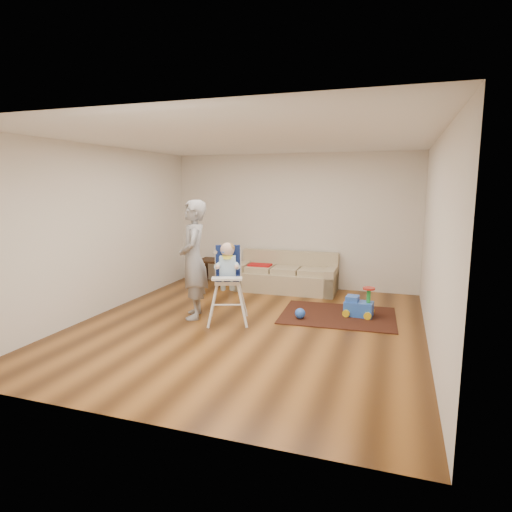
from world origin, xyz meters
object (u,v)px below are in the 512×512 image
(ride_on_toy, at_px, (359,301))
(toy_ball, at_px, (300,313))
(high_chair, at_px, (228,284))
(adult, at_px, (193,260))
(sofa, at_px, (286,272))
(side_table, at_px, (212,272))

(ride_on_toy, height_order, toy_ball, ride_on_toy)
(ride_on_toy, height_order, high_chair, high_chair)
(high_chair, xyz_separation_m, adult, (-0.60, 0.06, 0.33))
(sofa, relative_size, toy_ball, 12.02)
(toy_ball, bearing_deg, high_chair, -155.38)
(adult, bearing_deg, side_table, 172.93)
(toy_ball, relative_size, high_chair, 0.13)
(sofa, xyz_separation_m, ride_on_toy, (1.52, -1.27, -0.12))
(toy_ball, relative_size, adult, 0.09)
(sofa, bearing_deg, side_table, 176.63)
(toy_ball, bearing_deg, adult, -165.83)
(sofa, xyz_separation_m, toy_ball, (0.67, -1.71, -0.28))
(adult, bearing_deg, sofa, 131.43)
(toy_ball, distance_m, adult, 1.87)
(side_table, distance_m, adult, 2.40)
(side_table, bearing_deg, toy_ball, -37.78)
(sofa, distance_m, side_table, 1.64)
(side_table, xyz_separation_m, high_chair, (1.29, -2.26, 0.33))
(toy_ball, bearing_deg, side_table, 142.22)
(side_table, xyz_separation_m, toy_ball, (2.31, -1.79, -0.17))
(ride_on_toy, xyz_separation_m, high_chair, (-1.88, -0.91, 0.34))
(sofa, xyz_separation_m, side_table, (-1.64, 0.08, -0.11))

